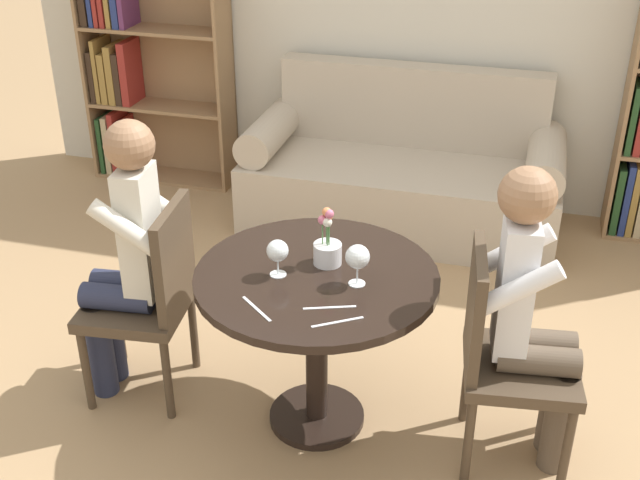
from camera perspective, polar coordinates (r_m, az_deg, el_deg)
The scene contains 14 objects.
ground_plane at distance 3.48m, azimuth -0.23°, elevation -12.57°, with size 16.00×16.00×0.00m, color tan.
round_table at distance 3.13m, azimuth -0.25°, elevation -4.62°, with size 0.94×0.94×0.72m.
couch at distance 4.91m, azimuth 5.88°, elevation 4.55°, with size 1.86×0.80×0.92m.
bookshelf_left at distance 5.56m, azimuth -12.62°, elevation 12.10°, with size 0.98×0.28×1.55m.
chair_left at distance 3.43m, azimuth -11.93°, elevation -3.75°, with size 0.46×0.46×0.90m.
chair_right at distance 3.10m, azimuth 12.88°, elevation -7.70°, with size 0.47×0.47×0.90m.
person_left at distance 3.37m, azimuth -13.67°, elevation -1.21°, with size 0.44×0.37×1.26m.
person_right at distance 3.02m, azimuth 14.89°, elevation -5.20°, with size 0.44×0.37×1.24m.
wine_glass_left at distance 3.01m, azimuth -3.04°, elevation -0.85°, with size 0.08×0.08×0.15m.
wine_glass_right at distance 2.94m, azimuth 2.69°, elevation -1.28°, with size 0.09×0.09×0.16m.
flower_vase at distance 3.09m, azimuth 0.54°, elevation -0.50°, with size 0.11×0.11×0.24m.
knife_left_setting at distance 2.78m, azimuth 1.26°, elevation -5.86°, with size 0.16×0.12×0.00m.
fork_left_setting at distance 2.86m, azimuth 0.69°, elevation -4.82°, with size 0.18×0.08×0.00m.
knife_right_setting at distance 2.86m, azimuth -4.53°, elevation -4.90°, with size 0.15×0.13×0.00m.
Camera 1 is at (0.72, -2.53, 2.29)m, focal length 45.00 mm.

